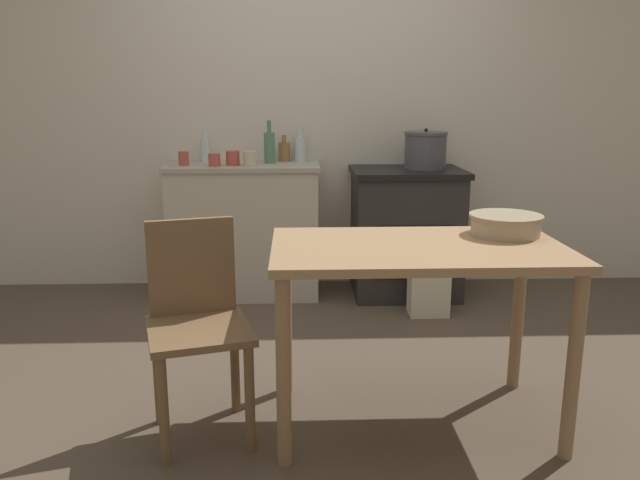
{
  "coord_description": "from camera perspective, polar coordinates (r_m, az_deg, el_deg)",
  "views": [
    {
      "loc": [
        -0.13,
        -2.96,
        1.39
      ],
      "look_at": [
        0.0,
        0.39,
        0.6
      ],
      "focal_mm": 35.0,
      "sensor_mm": 36.0,
      "label": 1
    }
  ],
  "objects": [
    {
      "name": "mixing_bowl_large",
      "position": [
        2.82,
        16.6,
        1.45
      ],
      "size": [
        0.31,
        0.31,
        0.09
      ],
      "color": "tan",
      "rests_on": "work_table"
    },
    {
      "name": "wall_back",
      "position": [
        4.55,
        -0.6,
        11.88
      ],
      "size": [
        8.0,
        0.07,
        2.55
      ],
      "color": "beige",
      "rests_on": "ground_plane"
    },
    {
      "name": "cup_center",
      "position": [
        4.17,
        -6.45,
        7.4
      ],
      "size": [
        0.08,
        0.08,
        0.1
      ],
      "primitive_type": "cylinder",
      "color": "beige",
      "rests_on": "counter_cabinet"
    },
    {
      "name": "counter_cabinet",
      "position": [
        4.37,
        -6.87,
        0.95
      ],
      "size": [
        1.03,
        0.53,
        0.92
      ],
      "color": "beige",
      "rests_on": "ground_plane"
    },
    {
      "name": "work_table",
      "position": [
        2.59,
        8.89,
        -2.87
      ],
      "size": [
        1.19,
        0.7,
        0.79
      ],
      "color": "#A87F56",
      "rests_on": "ground_plane"
    },
    {
      "name": "cup_center_right",
      "position": [
        4.28,
        -12.36,
        7.3
      ],
      "size": [
        0.07,
        0.07,
        0.09
      ],
      "primitive_type": "cylinder",
      "color": "#B74C42",
      "rests_on": "counter_cabinet"
    },
    {
      "name": "bottle_left",
      "position": [
        4.44,
        -3.3,
        8.11
      ],
      "size": [
        0.08,
        0.08,
        0.18
      ],
      "color": "olive",
      "rests_on": "counter_cabinet"
    },
    {
      "name": "ground_plane",
      "position": [
        3.27,
        0.27,
        -11.82
      ],
      "size": [
        14.0,
        14.0,
        0.0
      ],
      "primitive_type": "plane",
      "color": "brown"
    },
    {
      "name": "stove",
      "position": [
        4.39,
        7.82,
        0.75
      ],
      "size": [
        0.76,
        0.62,
        0.88
      ],
      "color": "#2D2B28",
      "rests_on": "ground_plane"
    },
    {
      "name": "bottle_far_left",
      "position": [
        4.43,
        -1.82,
        8.4
      ],
      "size": [
        0.08,
        0.08,
        0.24
      ],
      "color": "silver",
      "rests_on": "counter_cabinet"
    },
    {
      "name": "stock_pot",
      "position": [
        4.34,
        9.61,
        8.1
      ],
      "size": [
        0.29,
        0.29,
        0.27
      ],
      "color": "#4C4C51",
      "rests_on": "stove"
    },
    {
      "name": "bottle_mid_left",
      "position": [
        4.32,
        -4.65,
        8.49
      ],
      "size": [
        0.07,
        0.07,
        0.29
      ],
      "color": "#517F5B",
      "rests_on": "counter_cabinet"
    },
    {
      "name": "bottle_center_left",
      "position": [
        4.47,
        -10.45,
        8.13
      ],
      "size": [
        0.07,
        0.07,
        0.22
      ],
      "color": "silver",
      "rests_on": "counter_cabinet"
    },
    {
      "name": "cup_mid_right",
      "position": [
        4.23,
        -7.98,
        7.43
      ],
      "size": [
        0.09,
        0.09,
        0.1
      ],
      "primitive_type": "cylinder",
      "color": "#B74C42",
      "rests_on": "counter_cabinet"
    },
    {
      "name": "chair",
      "position": [
        2.62,
        -11.18,
        -7.18
      ],
      "size": [
        0.49,
        0.49,
        0.88
      ],
      "rotation": [
        0.0,
        0.0,
        0.27
      ],
      "color": "brown",
      "rests_on": "ground_plane"
    },
    {
      "name": "flour_sack",
      "position": [
        4.04,
        9.91,
        -4.18
      ],
      "size": [
        0.25,
        0.17,
        0.38
      ],
      "primitive_type": "cube",
      "color": "beige",
      "rests_on": "ground_plane"
    },
    {
      "name": "cup_right",
      "position": [
        4.19,
        -9.64,
        7.24
      ],
      "size": [
        0.08,
        0.08,
        0.08
      ],
      "primitive_type": "cylinder",
      "color": "#B74C42",
      "rests_on": "counter_cabinet"
    }
  ]
}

